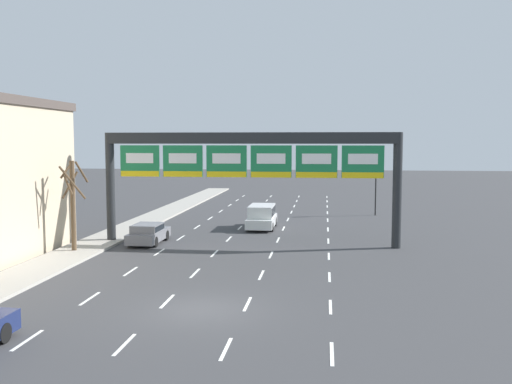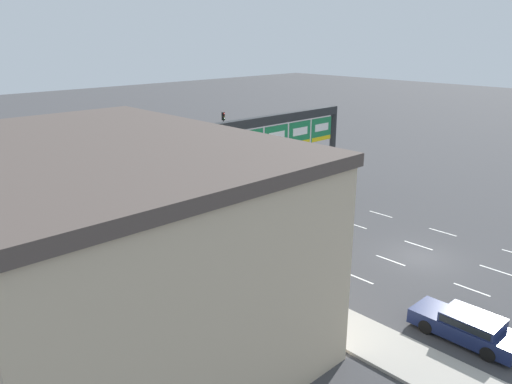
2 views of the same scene
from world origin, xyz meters
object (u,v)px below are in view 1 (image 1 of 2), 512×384
Objects in this scene: sign_gantry at (249,158)px; tree_bare_closest at (73,199)px; traffic_light_near_gantry at (376,177)px; car_grey at (148,233)px; suv_white at (262,216)px.

sign_gantry is 10.80m from tree_bare_closest.
traffic_light_near_gantry is 27.12m from tree_bare_closest.
sign_gantry reaches higher than traffic_light_near_gantry.
car_grey is at bearing -134.39° from traffic_light_near_gantry.
car_grey is at bearing 45.35° from tree_bare_closest.
suv_white is 0.88× the size of tree_bare_closest.
sign_gantry is 8.20m from suv_white.
suv_white is 14.65m from tree_bare_closest.
car_grey is 0.80× the size of tree_bare_closest.
tree_bare_closest is (-9.87, -10.61, 2.17)m from suv_white.
car_grey is (-6.46, -0.34, -4.80)m from sign_gantry.
tree_bare_closest reaches higher than traffic_light_near_gantry.
tree_bare_closest is (-18.98, -19.36, -0.27)m from traffic_light_near_gantry.
traffic_light_near_gantry is at bearing 45.57° from tree_bare_closest.
tree_bare_closest is (-3.39, -3.43, 2.45)m from car_grey.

